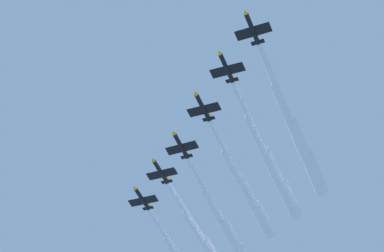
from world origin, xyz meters
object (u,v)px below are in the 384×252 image
jet_lead (300,141)px  jet_starboard_inner (249,194)px  jet_port_inner (274,169)px  jet_port_mid (232,236)px

jet_lead → jet_starboard_inner: jet_lead is taller
jet_port_inner → jet_starboard_inner: 10.75m
jet_lead → jet_starboard_inner: bearing=87.1°
jet_port_inner → jet_port_mid: bearing=77.5°
jet_lead → jet_starboard_inner: (1.16, 22.68, -0.36)m
jet_port_inner → jet_starboard_inner: (-0.09, 10.71, -0.93)m
jet_port_inner → jet_starboard_inner: size_ratio=1.07×
jet_lead → jet_port_inner: jet_port_inner is taller
jet_lead → jet_starboard_inner: 22.71m
jet_port_inner → jet_port_mid: size_ratio=0.97×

